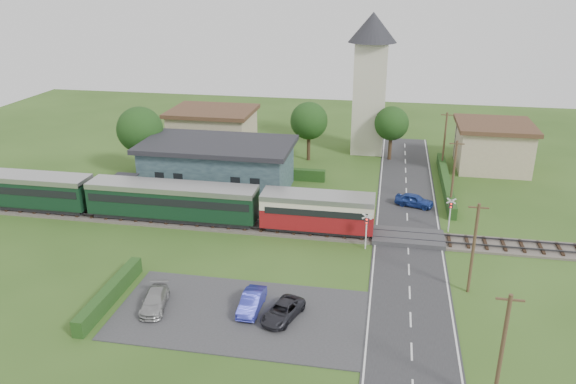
% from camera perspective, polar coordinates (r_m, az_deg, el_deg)
% --- Properties ---
extents(ground, '(120.00, 120.00, 0.00)m').
position_cam_1_polar(ground, '(49.32, 0.41, -4.96)').
color(ground, '#2D4C19').
extents(railway_track, '(76.00, 3.20, 0.49)m').
position_cam_1_polar(railway_track, '(51.05, 0.80, -3.87)').
color(railway_track, '#4C443D').
rests_on(railway_track, ground).
extents(road, '(6.00, 70.00, 0.05)m').
position_cam_1_polar(road, '(48.75, 12.12, -5.76)').
color(road, '#28282B').
rests_on(road, ground).
extents(car_park, '(17.00, 9.00, 0.08)m').
position_cam_1_polar(car_park, '(39.42, -4.93, -12.29)').
color(car_park, '#333335').
rests_on(car_park, ground).
extents(crossing_deck, '(6.20, 3.40, 0.45)m').
position_cam_1_polar(crossing_deck, '(50.46, 12.10, -4.55)').
color(crossing_deck, '#333335').
rests_on(crossing_deck, ground).
extents(platform, '(30.00, 3.00, 0.45)m').
position_cam_1_polar(platform, '(56.19, -8.74, -1.58)').
color(platform, gray).
rests_on(platform, ground).
extents(equipment_hut, '(2.30, 2.30, 2.55)m').
position_cam_1_polar(equipment_hut, '(58.66, -16.24, 0.39)').
color(equipment_hut, beige).
rests_on(equipment_hut, platform).
extents(station_building, '(16.00, 9.00, 5.30)m').
position_cam_1_polar(station_building, '(60.47, -7.12, 2.67)').
color(station_building, '#263940').
rests_on(station_building, ground).
extents(train, '(43.20, 2.90, 3.40)m').
position_cam_1_polar(train, '(54.49, -14.75, -0.57)').
color(train, '#232328').
rests_on(train, ground).
extents(church_tower, '(6.00, 6.00, 17.60)m').
position_cam_1_polar(church_tower, '(72.56, 8.39, 11.85)').
color(church_tower, beige).
rests_on(church_tower, ground).
extents(house_west, '(10.80, 8.80, 5.50)m').
position_cam_1_polar(house_west, '(74.70, -7.62, 6.31)').
color(house_west, tan).
rests_on(house_west, ground).
extents(house_east, '(8.80, 8.80, 5.50)m').
position_cam_1_polar(house_east, '(71.26, 20.07, 4.48)').
color(house_east, tan).
rests_on(house_east, ground).
extents(hedge_carpark, '(0.80, 9.00, 1.20)m').
position_cam_1_polar(hedge_carpark, '(42.37, -17.64, -9.85)').
color(hedge_carpark, '#193814').
rests_on(hedge_carpark, ground).
extents(hedge_roadside, '(0.80, 18.00, 1.20)m').
position_cam_1_polar(hedge_roadside, '(63.56, 15.73, 0.95)').
color(hedge_roadside, '#193814').
rests_on(hedge_roadside, ground).
extents(hedge_station, '(22.00, 0.80, 1.30)m').
position_cam_1_polar(hedge_station, '(65.20, -5.87, 2.21)').
color(hedge_station, '#193814').
rests_on(hedge_station, ground).
extents(tree_a, '(5.20, 5.20, 8.00)m').
position_cam_1_polar(tree_a, '(65.97, -14.81, 6.13)').
color(tree_a, '#332316').
rests_on(tree_a, ground).
extents(tree_b, '(4.60, 4.60, 7.34)m').
position_cam_1_polar(tree_b, '(69.34, 2.14, 7.23)').
color(tree_b, '#332316').
rests_on(tree_b, ground).
extents(tree_c, '(4.20, 4.20, 6.78)m').
position_cam_1_polar(tree_c, '(70.69, 10.48, 6.85)').
color(tree_c, '#332316').
rests_on(tree_c, ground).
extents(utility_pole_a, '(1.40, 0.22, 7.00)m').
position_cam_1_polar(utility_pole_a, '(32.02, 20.89, -14.86)').
color(utility_pole_a, '#473321').
rests_on(utility_pole_a, ground).
extents(utility_pole_b, '(1.40, 0.22, 7.00)m').
position_cam_1_polar(utility_pole_b, '(42.23, 18.33, -5.36)').
color(utility_pole_b, '#473321').
rests_on(utility_pole_b, ground).
extents(utility_pole_c, '(1.40, 0.22, 7.00)m').
position_cam_1_polar(utility_pole_c, '(56.94, 16.47, 1.75)').
color(utility_pole_c, '#473321').
rests_on(utility_pole_c, ground).
extents(utility_pole_d, '(1.40, 0.22, 7.00)m').
position_cam_1_polar(utility_pole_d, '(68.36, 15.61, 5.04)').
color(utility_pole_d, '#473321').
rests_on(utility_pole_d, ground).
extents(crossing_signal_near, '(0.84, 0.28, 3.28)m').
position_cam_1_polar(crossing_signal_near, '(47.44, 7.97, -3.42)').
color(crossing_signal_near, silver).
rests_on(crossing_signal_near, ground).
extents(crossing_signal_far, '(0.84, 0.28, 3.28)m').
position_cam_1_polar(crossing_signal_far, '(52.17, 16.17, -1.76)').
color(crossing_signal_far, silver).
rests_on(crossing_signal_far, ground).
extents(streetlamp_west, '(0.30, 0.30, 5.15)m').
position_cam_1_polar(streetlamp_west, '(72.64, -14.13, 5.63)').
color(streetlamp_west, '#3F3F47').
rests_on(streetlamp_west, ground).
extents(streetlamp_east, '(0.30, 0.30, 5.15)m').
position_cam_1_polar(streetlamp_east, '(73.50, 16.68, 5.56)').
color(streetlamp_east, '#3F3F47').
rests_on(streetlamp_east, ground).
extents(car_on_road, '(4.06, 2.53, 1.29)m').
position_cam_1_polar(car_on_road, '(57.52, 12.71, -0.81)').
color(car_on_road, navy).
rests_on(car_on_road, road).
extents(car_park_blue, '(1.38, 3.77, 1.23)m').
position_cam_1_polar(car_park_blue, '(39.48, -3.71, -11.06)').
color(car_park_blue, '#2C31A4').
rests_on(car_park_blue, car_park).
extents(car_park_silver, '(2.32, 4.13, 1.13)m').
position_cam_1_polar(car_park_silver, '(40.70, -13.39, -10.67)').
color(car_park_silver, '#969696').
rests_on(car_park_silver, car_park).
extents(car_park_dark, '(2.92, 4.24, 1.08)m').
position_cam_1_polar(car_park_dark, '(38.57, -0.56, -12.01)').
color(car_park_dark, '#222229').
rests_on(car_park_dark, car_park).
extents(pedestrian_near, '(0.74, 0.53, 1.91)m').
position_cam_1_polar(pedestrian_near, '(53.96, -2.01, -0.96)').
color(pedestrian_near, gray).
rests_on(pedestrian_near, platform).
extents(pedestrian_far, '(0.76, 0.90, 1.61)m').
position_cam_1_polar(pedestrian_far, '(58.21, -15.65, -0.23)').
color(pedestrian_far, gray).
rests_on(pedestrian_far, platform).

